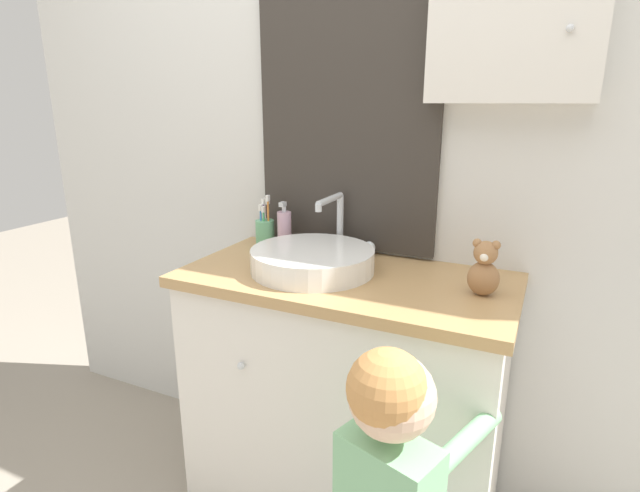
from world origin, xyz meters
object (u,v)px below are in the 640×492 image
object	(u,v)px
sink_basin	(313,259)
toothbrush_holder	(265,232)
soap_dispenser	(284,230)
teddy_bear	(484,269)

from	to	relation	value
sink_basin	toothbrush_holder	distance (m)	0.34
sink_basin	soap_dispenser	xyz separation A→B (m)	(-0.20, 0.17, 0.03)
soap_dispenser	teddy_bear	bearing A→B (deg)	-12.38
toothbrush_holder	teddy_bear	xyz separation A→B (m)	(0.81, -0.16, 0.02)
toothbrush_holder	teddy_bear	distance (m)	0.83
sink_basin	teddy_bear	size ratio (longest dim) A/B	2.75
sink_basin	teddy_bear	distance (m)	0.53
sink_basin	toothbrush_holder	xyz separation A→B (m)	(-0.29, 0.18, 0.02)
toothbrush_holder	teddy_bear	size ratio (longest dim) A/B	1.21
soap_dispenser	teddy_bear	world-z (taller)	soap_dispenser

